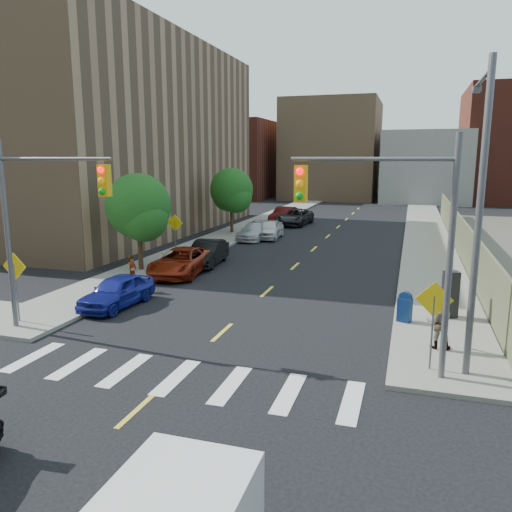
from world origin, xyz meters
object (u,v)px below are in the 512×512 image
Objects in this scene: parked_car_red at (181,262)px; parked_car_grey at (295,217)px; pedestrian_east at (439,322)px; parked_car_white at (270,229)px; pedestrian_west at (132,272)px; parked_car_blue at (117,291)px; payphone at (450,294)px; parked_car_silver at (254,231)px; parked_car_maroon at (284,215)px; parked_car_black at (207,253)px; mailbox at (405,307)px.

parked_car_grey is (1.30, 22.05, 0.05)m from parked_car_red.
parked_car_grey is 3.16× the size of pedestrian_east.
pedestrian_west is at bearing -100.02° from parked_car_white.
parked_car_blue is 2.18× the size of payphone.
parked_car_white is at bearing 80.83° from parked_car_red.
parked_car_blue is 28.41m from parked_car_grey.
parked_car_silver is 1.34m from parked_car_white.
parked_car_maroon reaches higher than parked_car_white.
parked_car_red is 12.63m from parked_car_silver.
parked_car_silver is 23.98m from pedestrian_east.
parked_car_red is at bearing 93.75° from parked_car_blue.
parked_car_silver is 16.40m from pedestrian_west.
parked_car_red is (0.00, 6.32, 0.04)m from parked_car_blue.
parked_car_red is at bearing -90.07° from parked_car_silver.
parked_car_maroon is 30.45m from payphone.
mailbox is at bearing -40.01° from parked_car_black.
parked_car_blue is at bearing -96.86° from parked_car_white.
parked_car_grey is 29.23m from mailbox.
parked_car_grey reaches higher than parked_car_black.
mailbox reaches higher than parked_car_silver.
pedestrian_west is (-14.36, 0.35, -0.15)m from payphone.
payphone is at bearing -60.87° from parked_car_grey.
mailbox is at bearing -63.66° from parked_car_white.
pedestrian_east is (1.10, -2.48, 0.31)m from mailbox.
parked_car_grey is 3.02× the size of payphone.
parked_car_blue is at bearing -89.71° from parked_car_silver.
parked_car_maroon is 4.01× the size of mailbox.
payphone reaches higher than parked_car_blue.
parked_car_black is 0.97× the size of parked_car_silver.
payphone reaches higher than parked_car_silver.
pedestrian_west is at bearing -85.71° from parked_car_maroon.
parked_car_black is 2.42× the size of payphone.
parked_car_grey is at bearing 94.52° from payphone.
parked_car_black is 6.60m from pedestrian_west.
parked_car_grey is (1.30, -1.12, -0.01)m from parked_car_maroon.
parked_car_black is 20.42m from parked_car_maroon.
mailbox is 2.73m from pedestrian_east.
parked_car_grey reaches higher than parked_car_white.
parked_car_red is 13.59m from parked_car_white.
parked_car_blue is 11.95m from mailbox.
parked_car_maroon is 2.58× the size of payphone.
parked_car_black is 1.03× the size of parked_car_white.
parked_car_maroon reaches higher than parked_car_blue.
pedestrian_east is (12.62, -10.42, 0.30)m from parked_car_black.
parked_car_red is at bearing 177.04° from mailbox.
mailbox is 2.03m from payphone.
pedestrian_east reaches higher than parked_car_black.
pedestrian_west is (-12.69, 1.45, 0.20)m from mailbox.
parked_car_white is 8.52m from parked_car_grey.
parked_car_maroon reaches higher than mailbox.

